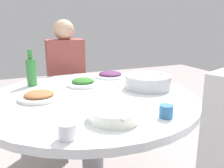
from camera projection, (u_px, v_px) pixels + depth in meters
name	position (u px, v px, depth m)	size (l,w,h in m)	color
round_dining_table	(92.00, 112.00, 1.50)	(1.31, 1.31, 0.73)	#99999E
rice_bowl	(148.00, 82.00, 1.61)	(0.31, 0.31, 0.10)	#B2B5BA
soup_bowl	(115.00, 114.00, 1.10)	(0.27, 0.25, 0.06)	white
dish_greens	(83.00, 83.00, 1.69)	(0.22, 0.22, 0.06)	white
dish_eggplant	(110.00, 75.00, 1.94)	(0.24, 0.24, 0.05)	silver
dish_stirfry	(39.00, 96.00, 1.39)	(0.24, 0.24, 0.05)	silver
green_bottle	(31.00, 71.00, 1.67)	(0.07, 0.07, 0.26)	#34813B
tea_cup_near	(67.00, 131.00, 0.92)	(0.07, 0.07, 0.07)	white
tea_cup_far	(166.00, 111.00, 1.12)	(0.07, 0.07, 0.06)	#2A6092
stool_for_diner_left	(68.00, 119.00, 2.40)	(0.34, 0.34, 0.44)	brown
diner_left	(66.00, 67.00, 2.26)	(0.35, 0.35, 0.76)	#2D333D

